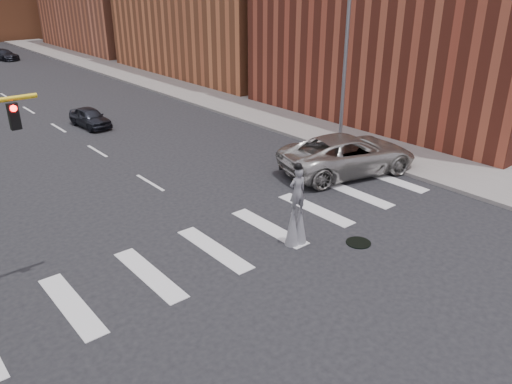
% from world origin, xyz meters
% --- Properties ---
extents(ground_plane, '(160.00, 160.00, 0.00)m').
position_xyz_m(ground_plane, '(0.00, 0.00, 0.00)').
color(ground_plane, black).
rests_on(ground_plane, ground).
extents(sidewalk_right, '(5.00, 90.00, 0.18)m').
position_xyz_m(sidewalk_right, '(12.50, 25.00, 0.09)').
color(sidewalk_right, slate).
rests_on(sidewalk_right, ground).
extents(manhole, '(0.90, 0.90, 0.04)m').
position_xyz_m(manhole, '(3.00, -2.00, 0.02)').
color(manhole, black).
rests_on(manhole, ground).
extents(streetlight, '(2.05, 0.20, 9.00)m').
position_xyz_m(streetlight, '(10.90, 6.00, 4.90)').
color(streetlight, slate).
rests_on(streetlight, ground).
extents(stilt_performer, '(0.83, 0.58, 3.11)m').
position_xyz_m(stilt_performer, '(1.25, -0.54, 1.24)').
color(stilt_performer, black).
rests_on(stilt_performer, ground).
extents(suv_crossing, '(7.41, 4.77, 1.90)m').
position_xyz_m(suv_crossing, '(8.17, 3.00, 0.95)').
color(suv_crossing, '#A4A29B').
rests_on(suv_crossing, ground).
extents(car_near, '(1.72, 3.73, 1.24)m').
position_xyz_m(car_near, '(1.72, 18.91, 0.62)').
color(car_near, black).
rests_on(car_near, ground).
extents(car_far, '(2.92, 4.57, 1.23)m').
position_xyz_m(car_far, '(5.30, 52.13, 0.62)').
color(car_far, black).
rests_on(car_far, ground).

